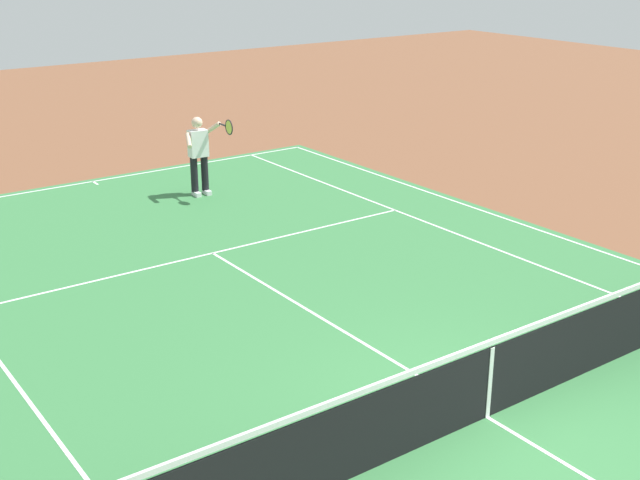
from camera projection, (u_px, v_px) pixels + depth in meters
The scene contains 5 objects.
ground_plane at pixel (486, 417), 9.45m from camera, with size 60.00×60.00×0.00m, color brown.
court_slab at pixel (486, 417), 9.45m from camera, with size 24.20×11.40×0.00m, color #387A42.
court_line_markings at pixel (486, 416), 9.45m from camera, with size 23.85×11.05×0.01m.
tennis_net at pixel (489, 379), 9.28m from camera, with size 0.10×11.70×1.08m.
tennis_player_near at pixel (200, 152), 17.28m from camera, with size 1.08×0.78×1.70m.
Camera 1 is at (-5.55, 6.31, 5.12)m, focal length 46.84 mm.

